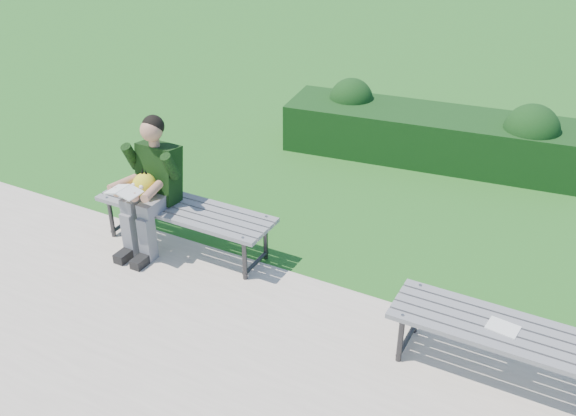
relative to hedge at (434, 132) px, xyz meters
The scene contains 7 objects.
ground 3.11m from the hedge, 94.95° to the right, with size 80.00×80.00×0.00m.
walkway 4.85m from the hedge, 93.16° to the right, with size 30.00×3.50×0.02m.
hedge is the anchor object (origin of this frame).
bench_left 3.52m from the hedge, 115.15° to the right, with size 1.80×0.50×0.46m.
bench_right 3.91m from the hedge, 64.87° to the right, with size 1.80×0.50×0.46m.
seated_boy 3.75m from the hedge, 118.71° to the right, with size 0.56×0.76×1.31m.
paper_sheet 3.87m from the hedge, 66.21° to the right, with size 0.24×0.19×0.01m.
Camera 1 is at (2.15, -4.33, 3.48)m, focal length 40.00 mm.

